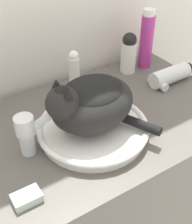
# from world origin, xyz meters

# --- Properties ---
(vanity_counter) EXTENTS (1.05, 0.57, 0.88)m
(vanity_counter) POSITION_xyz_m (0.00, 0.29, 0.44)
(vanity_counter) COLOR #56514C
(vanity_counter) RESTS_ON ground_plane
(sink_basin) EXTENTS (0.34, 0.34, 0.04)m
(sink_basin) POSITION_xyz_m (0.00, 0.23, 0.91)
(sink_basin) COLOR white
(sink_basin) RESTS_ON vanity_counter
(cat) EXTENTS (0.29, 0.27, 0.18)m
(cat) POSITION_xyz_m (-0.01, 0.23, 1.01)
(cat) COLOR black
(cat) RESTS_ON sink_basin
(faucet) EXTENTS (0.16, 0.06, 0.15)m
(faucet) POSITION_xyz_m (-0.18, 0.26, 0.96)
(faucet) COLOR silver
(faucet) RESTS_ON vanity_counter
(shampoo_bottle_tall) EXTENTS (0.05, 0.05, 0.24)m
(shampoo_bottle_tall) POSITION_xyz_m (0.42, 0.49, 1.00)
(shampoo_bottle_tall) COLOR #B2338C
(shampoo_bottle_tall) RESTS_ON vanity_counter
(deodorant_stick) EXTENTS (0.04, 0.04, 0.15)m
(deodorant_stick) POSITION_xyz_m (0.08, 0.49, 0.96)
(deodorant_stick) COLOR white
(deodorant_stick) RESTS_ON vanity_counter
(lotion_bottle_white) EXTENTS (0.06, 0.06, 0.17)m
(lotion_bottle_white) POSITION_xyz_m (0.33, 0.49, 0.97)
(lotion_bottle_white) COLOR white
(lotion_bottle_white) RESTS_ON vanity_counter
(hair_dryer) EXTENTS (0.19, 0.09, 0.06)m
(hair_dryer) POSITION_xyz_m (0.41, 0.33, 0.91)
(hair_dryer) COLOR silver
(hair_dryer) RESTS_ON vanity_counter
(soap_bar) EXTENTS (0.07, 0.05, 0.02)m
(soap_bar) POSITION_xyz_m (-0.27, 0.11, 0.90)
(soap_bar) COLOR silver
(soap_bar) RESTS_ON vanity_counter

